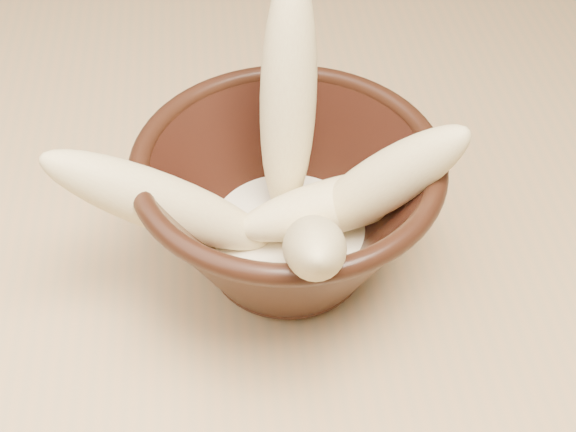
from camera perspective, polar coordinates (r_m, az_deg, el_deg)
The scene contains 8 objects.
table at distance 0.74m, azimuth 8.06°, elevation 0.49°, with size 1.20×0.80×0.75m.
bowl at distance 0.53m, azimuth 0.00°, elevation 0.71°, with size 0.20×0.20×0.11m.
milk_puddle at distance 0.55m, azimuth 0.00°, elevation -1.28°, with size 0.11×0.11×0.02m, color #F3E5C3.
banana_upright at distance 0.52m, azimuth 0.01°, elevation 8.41°, with size 0.04×0.04×0.17m, color #DDBE82.
banana_left at distance 0.51m, azimuth -8.91°, elevation 0.92°, with size 0.04×0.04×0.16m, color #DDBE82.
banana_right at distance 0.51m, azimuth 6.70°, elevation 2.30°, with size 0.04×0.04×0.14m, color #DDBE82.
banana_across at distance 0.53m, azimuth 3.78°, elevation 0.86°, with size 0.04×0.04×0.14m, color #DDBE82.
banana_front at distance 0.47m, azimuth 1.87°, elevation -2.21°, with size 0.04×0.04×0.15m, color #DDBE82.
Camera 1 is at (-0.16, -0.50, 1.19)m, focal length 50.00 mm.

